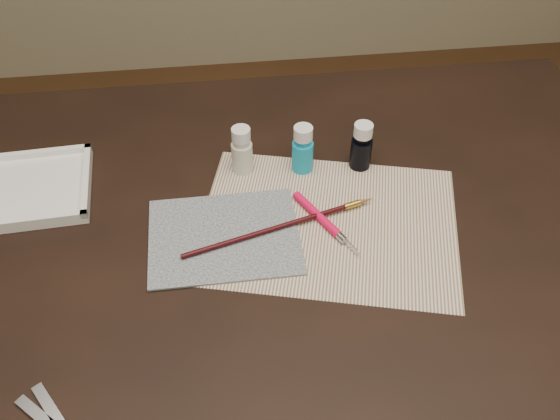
{
  "coord_description": "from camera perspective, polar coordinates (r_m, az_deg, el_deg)",
  "views": [
    {
      "loc": [
        -0.08,
        -0.67,
        1.47
      ],
      "look_at": [
        0.0,
        0.0,
        0.8
      ],
      "focal_mm": 40.0,
      "sensor_mm": 36.0,
      "label": 1
    }
  ],
  "objects": [
    {
      "name": "table",
      "position": [
        1.29,
        0.0,
        -13.61
      ],
      "size": [
        1.3,
        0.9,
        0.75
      ],
      "primitive_type": "cube",
      "color": "black",
      "rests_on": "ground"
    },
    {
      "name": "paper",
      "position": [
        1.0,
        4.45,
        -1.25
      ],
      "size": [
        0.47,
        0.4,
        0.0
      ],
      "primitive_type": "cube",
      "rotation": [
        0.0,
        0.0,
        -0.25
      ],
      "color": "silver",
      "rests_on": "table"
    },
    {
      "name": "canvas",
      "position": [
        0.98,
        -5.13,
        -2.4
      ],
      "size": [
        0.24,
        0.19,
        0.0
      ],
      "primitive_type": "cube",
      "rotation": [
        0.0,
        0.0,
        0.01
      ],
      "color": "black",
      "rests_on": "paper"
    },
    {
      "name": "paint_bottle_white",
      "position": [
        1.07,
        -3.51,
        5.5
      ],
      "size": [
        0.04,
        0.04,
        0.09
      ],
      "primitive_type": "cylinder",
      "rotation": [
        0.0,
        0.0,
        -0.11
      ],
      "color": "silver",
      "rests_on": "table"
    },
    {
      "name": "paint_bottle_cyan",
      "position": [
        1.07,
        2.09,
        5.61
      ],
      "size": [
        0.04,
        0.04,
        0.09
      ],
      "primitive_type": "cylinder",
      "rotation": [
        0.0,
        0.0,
        0.18
      ],
      "color": "#139FC8",
      "rests_on": "table"
    },
    {
      "name": "paint_bottle_navy",
      "position": [
        1.09,
        7.47,
        5.82
      ],
      "size": [
        0.05,
        0.05,
        0.09
      ],
      "primitive_type": "cylinder",
      "rotation": [
        0.0,
        0.0,
        0.32
      ],
      "color": "black",
      "rests_on": "table"
    },
    {
      "name": "paintbrush",
      "position": [
        0.98,
        0.19,
        -1.47
      ],
      "size": [
        0.32,
        0.1,
        0.01
      ],
      "primitive_type": null,
      "rotation": [
        0.0,
        0.0,
        0.28
      ],
      "color": "black",
      "rests_on": "canvas"
    },
    {
      "name": "craft_knife",
      "position": [
        0.99,
        4.33,
        -1.29
      ],
      "size": [
        0.09,
        0.15,
        0.01
      ],
      "primitive_type": null,
      "rotation": [
        0.0,
        0.0,
        -1.08
      ],
      "color": "#EE0B46",
      "rests_on": "paper"
    },
    {
      "name": "palette_tray",
      "position": [
        1.13,
        -21.51,
        1.92
      ],
      "size": [
        0.19,
        0.19,
        0.02
      ],
      "primitive_type": "cube",
      "rotation": [
        0.0,
        0.0,
        0.06
      ],
      "color": "white",
      "rests_on": "table"
    }
  ]
}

